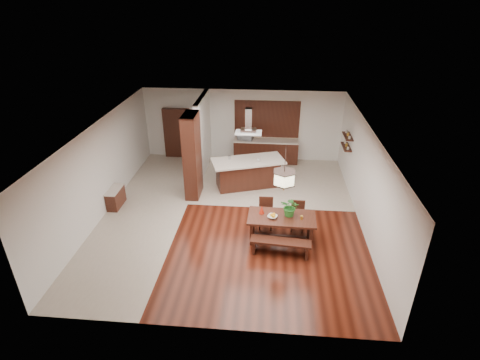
# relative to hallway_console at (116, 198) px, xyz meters

# --- Properties ---
(room_shell) EXTENTS (9.00, 9.04, 2.92)m
(room_shell) POSITION_rel_hallway_console_xyz_m (3.81, -0.20, 1.75)
(room_shell) COLOR #361209
(room_shell) RESTS_ON ground
(tile_hallway) EXTENTS (2.50, 9.00, 0.01)m
(tile_hallway) POSITION_rel_hallway_console_xyz_m (1.06, -0.20, -0.31)
(tile_hallway) COLOR #BFB19F
(tile_hallway) RESTS_ON ground
(tile_kitchen) EXTENTS (5.50, 4.00, 0.01)m
(tile_kitchen) POSITION_rel_hallway_console_xyz_m (5.06, 2.30, -0.31)
(tile_kitchen) COLOR #BFB19F
(tile_kitchen) RESTS_ON ground
(soffit_band) EXTENTS (8.00, 9.00, 0.02)m
(soffit_band) POSITION_rel_hallway_console_xyz_m (3.81, -0.20, 2.57)
(soffit_band) COLOR #432410
(soffit_band) RESTS_ON room_shell
(partition_pier) EXTENTS (0.45, 1.00, 2.90)m
(partition_pier) POSITION_rel_hallway_console_xyz_m (2.41, 1.00, 1.14)
(partition_pier) COLOR black
(partition_pier) RESTS_ON ground
(partition_stub) EXTENTS (0.18, 2.40, 2.90)m
(partition_stub) POSITION_rel_hallway_console_xyz_m (2.41, 3.10, 1.14)
(partition_stub) COLOR silver
(partition_stub) RESTS_ON ground
(hallway_console) EXTENTS (0.37, 0.88, 0.63)m
(hallway_console) POSITION_rel_hallway_console_xyz_m (0.00, 0.00, 0.00)
(hallway_console) COLOR black
(hallway_console) RESTS_ON ground
(hallway_doorway) EXTENTS (1.10, 0.20, 2.10)m
(hallway_doorway) POSITION_rel_hallway_console_xyz_m (1.11, 4.20, 0.74)
(hallway_doorway) COLOR black
(hallway_doorway) RESTS_ON ground
(rear_counter) EXTENTS (2.60, 0.62, 0.95)m
(rear_counter) POSITION_rel_hallway_console_xyz_m (4.81, 4.00, 0.16)
(rear_counter) COLOR black
(rear_counter) RESTS_ON ground
(kitchen_window) EXTENTS (2.60, 0.08, 1.50)m
(kitchen_window) POSITION_rel_hallway_console_xyz_m (4.81, 4.26, 1.44)
(kitchen_window) COLOR #A86732
(kitchen_window) RESTS_ON room_shell
(shelf_lower) EXTENTS (0.26, 0.90, 0.04)m
(shelf_lower) POSITION_rel_hallway_console_xyz_m (7.68, 2.40, 1.08)
(shelf_lower) COLOR black
(shelf_lower) RESTS_ON room_shell
(shelf_upper) EXTENTS (0.26, 0.90, 0.04)m
(shelf_upper) POSITION_rel_hallway_console_xyz_m (7.68, 2.40, 1.49)
(shelf_upper) COLOR black
(shelf_upper) RESTS_ON room_shell
(dining_table) EXTENTS (1.90, 0.99, 0.78)m
(dining_table) POSITION_rel_hallway_console_xyz_m (5.38, -1.40, 0.26)
(dining_table) COLOR black
(dining_table) RESTS_ON ground
(dining_bench) EXTENTS (1.64, 0.50, 0.45)m
(dining_bench) POSITION_rel_hallway_console_xyz_m (5.36, -2.08, -0.09)
(dining_bench) COLOR black
(dining_bench) RESTS_ON ground
(dining_chair_left) EXTENTS (0.43, 0.43, 0.95)m
(dining_chair_left) POSITION_rel_hallway_console_xyz_m (4.93, -0.82, 0.16)
(dining_chair_left) COLOR black
(dining_chair_left) RESTS_ON ground
(dining_chair_right) EXTENTS (0.41, 0.41, 0.90)m
(dining_chair_right) POSITION_rel_hallway_console_xyz_m (5.87, -0.85, 0.13)
(dining_chair_right) COLOR black
(dining_chair_right) RESTS_ON ground
(pendant_lantern) EXTENTS (0.64, 0.64, 1.31)m
(pendant_lantern) POSITION_rel_hallway_console_xyz_m (5.38, -1.40, 1.93)
(pendant_lantern) COLOR #EFE9B7
(pendant_lantern) RESTS_ON room_shell
(foliage_plant) EXTENTS (0.63, 0.59, 0.56)m
(foliage_plant) POSITION_rel_hallway_console_xyz_m (5.60, -1.33, 0.75)
(foliage_plant) COLOR #276F25
(foliage_plant) RESTS_ON dining_table
(fruit_bowl) EXTENTS (0.35, 0.35, 0.07)m
(fruit_bowl) POSITION_rel_hallway_console_xyz_m (5.12, -1.48, 0.50)
(fruit_bowl) COLOR beige
(fruit_bowl) RESTS_ON dining_table
(napkin_cone) EXTENTS (0.16, 0.16, 0.24)m
(napkin_cone) POSITION_rel_hallway_console_xyz_m (4.82, -1.28, 0.58)
(napkin_cone) COLOR #AD1D0C
(napkin_cone) RESTS_ON dining_table
(gold_ornament) EXTENTS (0.09, 0.09, 0.11)m
(gold_ornament) POSITION_rel_hallway_console_xyz_m (5.92, -1.49, 0.52)
(gold_ornament) COLOR gold
(gold_ornament) RESTS_ON dining_table
(kitchen_island) EXTENTS (2.74, 1.85, 1.04)m
(kitchen_island) POSITION_rel_hallway_console_xyz_m (4.23, 1.78, 0.22)
(kitchen_island) COLOR black
(kitchen_island) RESTS_ON ground
(range_hood) EXTENTS (0.90, 0.55, 0.87)m
(range_hood) POSITION_rel_hallway_console_xyz_m (4.23, 1.79, 2.15)
(range_hood) COLOR silver
(range_hood) RESTS_ON room_shell
(island_cup) EXTENTS (0.15, 0.15, 0.10)m
(island_cup) POSITION_rel_hallway_console_xyz_m (4.59, 1.67, 0.77)
(island_cup) COLOR silver
(island_cup) RESTS_ON kitchen_island
(microwave) EXTENTS (0.67, 0.52, 0.33)m
(microwave) POSITION_rel_hallway_console_xyz_m (3.97, 4.00, 0.80)
(microwave) COLOR silver
(microwave) RESTS_ON rear_counter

